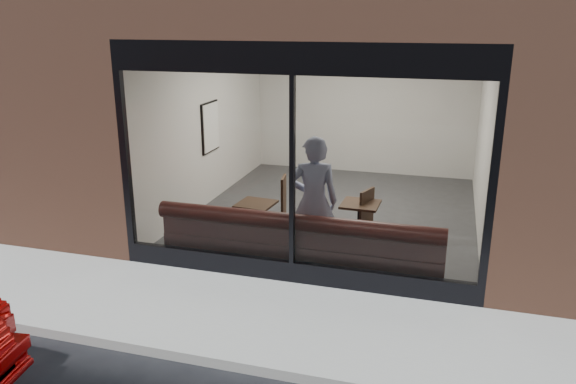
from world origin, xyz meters
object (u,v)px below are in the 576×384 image
(cafe_table_left, at_px, (256,204))
(cafe_chair_right, at_px, (355,230))
(banquette, at_px, (300,255))
(cafe_table_right, at_px, (360,204))
(person, at_px, (314,202))
(cafe_chair_left, at_px, (273,216))

(cafe_table_left, bearing_deg, cafe_chair_right, 22.70)
(banquette, xyz_separation_m, cafe_table_right, (0.69, 0.99, 0.52))
(person, height_order, cafe_table_left, person)
(cafe_chair_left, relative_size, cafe_chair_right, 0.95)
(cafe_chair_left, bearing_deg, cafe_chair_right, 161.64)
(cafe_table_left, distance_m, cafe_chair_right, 1.65)
(person, xyz_separation_m, cafe_chair_right, (0.47, 0.89, -0.72))
(cafe_table_right, xyz_separation_m, cafe_chair_right, (-0.10, 0.17, -0.50))
(banquette, relative_size, cafe_chair_left, 10.22)
(person, xyz_separation_m, cafe_table_right, (0.56, 0.72, -0.22))
(person, relative_size, cafe_table_left, 3.53)
(person, bearing_deg, cafe_table_right, -142.11)
(cafe_table_left, bearing_deg, banquette, -32.97)
(banquette, relative_size, cafe_table_right, 7.08)
(cafe_table_right, bearing_deg, banquette, -124.92)
(banquette, distance_m, cafe_table_left, 1.14)
(cafe_table_left, bearing_deg, person, -16.32)
(cafe_table_right, bearing_deg, cafe_table_left, -164.15)
(cafe_table_right, height_order, cafe_chair_left, cafe_table_right)
(banquette, distance_m, person, 0.79)
(banquette, height_order, person, person)
(person, relative_size, cafe_table_right, 3.39)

